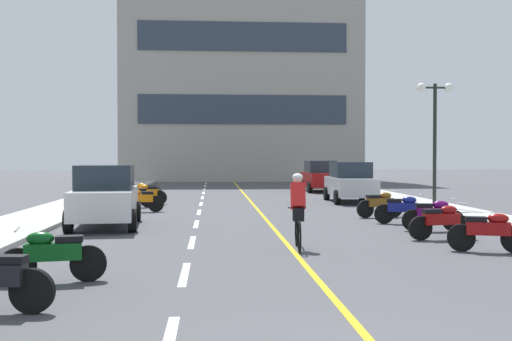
{
  "coord_description": "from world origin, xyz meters",
  "views": [
    {
      "loc": [
        -1.51,
        -4.8,
        2.07
      ],
      "look_at": [
        0.28,
        20.26,
        1.49
      ],
      "focal_mm": 43.04,
      "sensor_mm": 36.0,
      "label": 1
    }
  ],
  "objects": [
    {
      "name": "motorcycle_8",
      "position": [
        -4.66,
        20.11,
        0.47
      ],
      "size": [
        1.65,
        0.77,
        0.92
      ],
      "color": "black",
      "rests_on": "ground"
    },
    {
      "name": "cyclist_rider",
      "position": [
        0.39,
        8.73,
        0.89
      ],
      "size": [
        0.42,
        1.77,
        1.71
      ],
      "color": "black",
      "rests_on": "ground"
    },
    {
      "name": "lane_dash_6",
      "position": [
        -2.0,
        26.0,
        0.0
      ],
      "size": [
        0.14,
        2.2,
        0.01
      ],
      "primitive_type": "cube",
      "color": "silver",
      "rests_on": "ground"
    },
    {
      "name": "lane_dash_8",
      "position": [
        -2.0,
        34.0,
        0.0
      ],
      "size": [
        0.14,
        2.2,
        0.01
      ],
      "primitive_type": "cube",
      "color": "silver",
      "rests_on": "ground"
    },
    {
      "name": "lane_dash_5",
      "position": [
        -2.0,
        22.0,
        0.0
      ],
      "size": [
        0.14,
        2.2,
        0.01
      ],
      "primitive_type": "cube",
      "color": "silver",
      "rests_on": "ground"
    },
    {
      "name": "lane_dash_4",
      "position": [
        -2.0,
        18.0,
        0.0
      ],
      "size": [
        0.14,
        2.2,
        0.01
      ],
      "primitive_type": "cube",
      "color": "silver",
      "rests_on": "ground"
    },
    {
      "name": "motorcycle_2",
      "position": [
        4.43,
        7.96,
        0.47
      ],
      "size": [
        1.64,
        0.79,
        0.92
      ],
      "color": "black",
      "rests_on": "ground"
    },
    {
      "name": "parked_car_far",
      "position": [
        4.84,
        30.89,
        0.92
      ],
      "size": [
        1.96,
        4.22,
        1.82
      ],
      "color": "black",
      "rests_on": "ground"
    },
    {
      "name": "lane_dash_1",
      "position": [
        -2.0,
        6.0,
        0.0
      ],
      "size": [
        0.14,
        2.2,
        0.01
      ],
      "primitive_type": "cube",
      "color": "silver",
      "rests_on": "ground"
    },
    {
      "name": "lane_dash_11",
      "position": [
        -2.0,
        46.0,
        0.0
      ],
      "size": [
        0.14,
        2.2,
        0.01
      ],
      "primitive_type": "cube",
      "color": "silver",
      "rests_on": "ground"
    },
    {
      "name": "motorcycle_6",
      "position": [
        4.17,
        15.55,
        0.47
      ],
      "size": [
        1.68,
        0.66,
        0.92
      ],
      "color": "black",
      "rests_on": "ground"
    },
    {
      "name": "street_lamp_mid",
      "position": [
        7.17,
        18.58,
        3.67
      ],
      "size": [
        1.46,
        0.36,
        4.81
      ],
      "color": "black",
      "rests_on": "curb_right"
    },
    {
      "name": "motorcycle_3",
      "position": [
        4.16,
        9.99,
        0.47
      ],
      "size": [
        1.7,
        0.6,
        0.92
      ],
      "color": "black",
      "rests_on": "ground"
    },
    {
      "name": "motorcycle_10",
      "position": [
        -4.55,
        23.37,
        0.47
      ],
      "size": [
        1.69,
        0.62,
        0.92
      ],
      "color": "black",
      "rests_on": "ground"
    },
    {
      "name": "motorcycle_4",
      "position": [
        4.58,
        11.68,
        0.47
      ],
      "size": [
        1.7,
        0.6,
        0.92
      ],
      "color": "black",
      "rests_on": "ground"
    },
    {
      "name": "motorcycle_5",
      "position": [
        4.31,
        13.54,
        0.47
      ],
      "size": [
        1.68,
        0.67,
        0.92
      ],
      "color": "black",
      "rests_on": "ground"
    },
    {
      "name": "curb_right",
      "position": [
        7.2,
        24.0,
        0.06
      ],
      "size": [
        2.4,
        72.0,
        0.12
      ],
      "primitive_type": "cube",
      "color": "#A8A8A3",
      "rests_on": "ground"
    },
    {
      "name": "motorcycle_1",
      "position": [
        -4.11,
        5.36,
        0.47
      ],
      "size": [
        1.69,
        0.63,
        0.92
      ],
      "color": "black",
      "rests_on": "ground"
    },
    {
      "name": "parked_car_mid",
      "position": [
        4.72,
        22.48,
        0.92
      ],
      "size": [
        2.01,
        4.24,
        1.82
      ],
      "color": "black",
      "rests_on": "ground"
    },
    {
      "name": "curb_left",
      "position": [
        -7.2,
        24.0,
        0.06
      ],
      "size": [
        2.4,
        72.0,
        0.12
      ],
      "primitive_type": "cube",
      "color": "#A8A8A3",
      "rests_on": "ground"
    },
    {
      "name": "motorcycle_9",
      "position": [
        -4.3,
        21.95,
        0.47
      ],
      "size": [
        1.66,
        0.72,
        0.92
      ],
      "color": "black",
      "rests_on": "ground"
    },
    {
      "name": "lane_dash_3",
      "position": [
        -2.0,
        14.0,
        0.0
      ],
      "size": [
        0.14,
        2.2,
        0.01
      ],
      "primitive_type": "cube",
      "color": "silver",
      "rests_on": "ground"
    },
    {
      "name": "centre_line_yellow",
      "position": [
        0.25,
        24.0,
        0.0
      ],
      "size": [
        0.12,
        66.0,
        0.01
      ],
      "primitive_type": "cube",
      "color": "gold",
      "rests_on": "ground"
    },
    {
      "name": "motorcycle_7",
      "position": [
        -4.17,
        18.16,
        0.47
      ],
      "size": [
        1.7,
        0.6,
        0.92
      ],
      "color": "black",
      "rests_on": "ground"
    },
    {
      "name": "parked_car_near",
      "position": [
        -4.64,
        13.43,
        0.92
      ],
      "size": [
        2.18,
        4.32,
        1.82
      ],
      "color": "black",
      "rests_on": "ground"
    },
    {
      "name": "lane_dash_9",
      "position": [
        -2.0,
        38.0,
        0.0
      ],
      "size": [
        0.14,
        2.2,
        0.01
      ],
      "primitive_type": "cube",
      "color": "silver",
      "rests_on": "ground"
    },
    {
      "name": "office_building",
      "position": [
        1.01,
        48.36,
        9.82
      ],
      "size": [
        20.16,
        6.83,
        19.65
      ],
      "color": "#9E998E",
      "rests_on": "ground"
    },
    {
      "name": "lane_dash_2",
      "position": [
        -2.0,
        10.0,
        0.0
      ],
      "size": [
        0.14,
        2.2,
        0.01
      ],
      "primitive_type": "cube",
      "color": "silver",
      "rests_on": "ground"
    },
    {
      "name": "lane_dash_10",
      "position": [
        -2.0,
        42.0,
        0.0
      ],
      "size": [
        0.14,
        2.2,
        0.01
      ],
      "primitive_type": "cube",
      "color": "silver",
      "rests_on": "ground"
    },
    {
      "name": "lane_dash_7",
      "position": [
        -2.0,
        30.0,
        0.0
      ],
      "size": [
        0.14,
        2.2,
        0.01
      ],
      "primitive_type": "cube",
      "color": "silver",
      "rests_on": "ground"
    },
    {
      "name": "ground_plane",
      "position": [
        0.0,
        21.0,
        0.0
      ],
      "size": [
        140.0,
        140.0,
        0.0
      ],
      "primitive_type": "plane",
      "color": "#47474C"
    }
  ]
}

